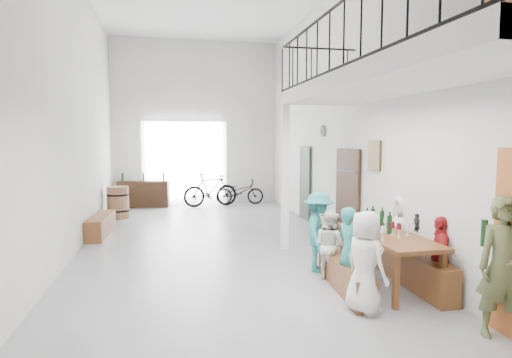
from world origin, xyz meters
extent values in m
plane|color=slate|center=(0.00, 0.00, 0.00)|extent=(12.00, 12.00, 0.00)
plane|color=silver|center=(0.00, 6.00, 2.75)|extent=(5.50, 0.00, 5.50)
plane|color=silver|center=(0.00, -6.00, 2.75)|extent=(5.50, 0.00, 5.50)
plane|color=silver|center=(-2.75, 0.00, 2.75)|extent=(0.00, 12.00, 12.00)
plane|color=silver|center=(2.75, 0.00, 2.75)|extent=(0.00, 12.00, 12.00)
cube|color=white|center=(-0.40, 5.94, 1.40)|extent=(2.80, 0.08, 2.80)
cube|color=#321F12|center=(2.70, -0.30, 1.00)|extent=(0.06, 1.10, 2.00)
cube|color=#2B342C|center=(2.70, 2.50, 1.00)|extent=(0.06, 0.80, 2.00)
cube|color=#45371B|center=(2.72, -1.40, 1.90)|extent=(0.04, 0.45, 0.55)
cylinder|color=white|center=(2.71, 1.20, 2.40)|extent=(0.04, 0.28, 0.28)
cube|color=white|center=(2.00, -3.20, 3.00)|extent=(1.50, 5.60, 0.25)
cube|color=black|center=(1.27, -3.20, 3.98)|extent=(0.03, 5.60, 0.03)
cube|color=black|center=(1.27, -3.20, 3.15)|extent=(0.03, 5.60, 0.03)
cube|color=black|center=(2.00, -0.42, 3.98)|extent=(1.50, 0.03, 0.03)
cube|color=white|center=(1.30, -0.45, 1.44)|extent=(0.14, 0.14, 2.88)
cube|color=brown|center=(2.20, -2.90, 0.76)|extent=(0.81, 1.96, 0.06)
cube|color=brown|center=(1.86, -3.74, 0.36)|extent=(0.07, 0.07, 0.73)
cube|color=brown|center=(2.53, -3.74, 0.36)|extent=(0.07, 0.07, 0.73)
cube|color=brown|center=(1.87, -2.06, 0.36)|extent=(0.07, 0.07, 0.73)
cube|color=brown|center=(2.54, -2.06, 0.36)|extent=(0.07, 0.07, 0.73)
cube|color=brown|center=(1.51, -2.93, 0.21)|extent=(0.46, 1.84, 0.42)
cube|color=brown|center=(2.57, -2.80, 0.26)|extent=(0.35, 2.26, 0.52)
cylinder|color=black|center=(2.22, -2.90, 0.97)|extent=(0.07, 0.07, 0.35)
cylinder|color=black|center=(2.31, -2.50, 0.97)|extent=(0.07, 0.07, 0.35)
cylinder|color=black|center=(2.25, -2.31, 0.97)|extent=(0.07, 0.07, 0.35)
cylinder|color=black|center=(2.07, -2.47, 0.97)|extent=(0.07, 0.07, 0.35)
cube|color=brown|center=(-2.50, 1.56, 0.23)|extent=(0.47, 1.68, 0.47)
cylinder|color=brown|center=(-2.35, 3.74, 0.44)|extent=(0.59, 0.59, 0.89)
cylinder|color=black|center=(-2.35, 3.74, 0.22)|extent=(0.60, 0.60, 0.05)
cylinder|color=black|center=(-2.35, 3.74, 0.67)|extent=(0.60, 0.60, 0.05)
cube|color=#321F12|center=(-1.75, 5.65, 0.42)|extent=(1.65, 0.66, 0.85)
cylinder|color=black|center=(-2.40, 5.71, 0.99)|extent=(0.06, 0.06, 0.28)
cylinder|color=black|center=(-1.75, 5.66, 0.99)|extent=(0.06, 0.06, 0.28)
cylinder|color=black|center=(-1.11, 5.54, 0.99)|extent=(0.06, 0.06, 0.28)
imported|color=white|center=(1.43, -3.72, 0.65)|extent=(0.60, 0.74, 1.30)
imported|color=teal|center=(1.51, -3.05, 0.62)|extent=(0.38, 0.50, 1.24)
imported|color=white|center=(1.48, -2.41, 0.54)|extent=(0.59, 0.65, 1.08)
imported|color=teal|center=(1.45, -1.98, 0.67)|extent=(0.78, 0.99, 1.34)
imported|color=#A81C20|center=(2.71, -3.42, 0.57)|extent=(0.53, 0.72, 1.13)
imported|color=black|center=(2.85, -2.77, 0.54)|extent=(0.66, 1.06, 1.09)
imported|color=white|center=(2.83, -2.26, 0.63)|extent=(0.52, 0.69, 1.27)
imported|color=#525A32|center=(2.61, -4.68, 0.79)|extent=(0.67, 0.55, 1.57)
imported|color=#22551C|center=(2.45, 0.81, 0.24)|extent=(0.53, 0.50, 0.47)
imported|color=black|center=(1.41, 5.60, 0.42)|extent=(1.67, 0.74, 0.85)
imported|color=black|center=(0.39, 5.31, 0.54)|extent=(1.87, 0.84, 1.09)
camera|label=1|loc=(-1.00, -8.60, 2.19)|focal=30.00mm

